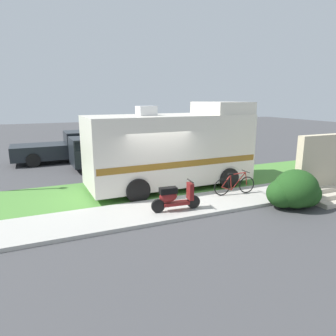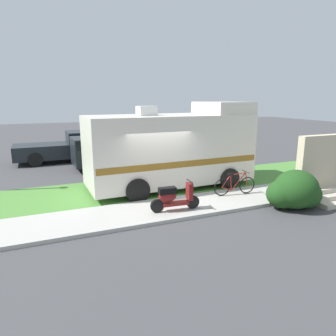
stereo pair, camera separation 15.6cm
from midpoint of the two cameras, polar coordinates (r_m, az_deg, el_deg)
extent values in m
plane|color=#424244|center=(11.40, -1.82, -5.91)|extent=(80.00, 80.00, 0.00)
cube|color=#ADAAA3|center=(10.33, 0.66, -7.57)|extent=(24.00, 2.00, 0.12)
cube|color=#4C8438|center=(12.72, -4.33, -3.72)|extent=(24.00, 3.40, 0.08)
cube|color=silver|center=(12.50, 0.02, 3.69)|extent=(6.84, 2.69, 2.74)
cube|color=silver|center=(13.58, 9.76, 11.12)|extent=(1.86, 2.43, 0.50)
cube|color=#8C601E|center=(12.57, 0.02, 1.84)|extent=(6.71, 2.70, 0.24)
cube|color=black|center=(14.18, 12.54, 6.44)|extent=(0.14, 2.13, 0.90)
cube|color=silver|center=(11.95, -4.49, 10.70)|extent=(0.72, 0.62, 0.36)
cylinder|color=black|center=(14.74, 5.45, 0.23)|extent=(0.91, 0.30, 0.90)
cylinder|color=black|center=(12.78, 10.90, -1.93)|extent=(0.91, 0.30, 0.90)
cylinder|color=black|center=(13.23, -9.55, -1.37)|extent=(0.91, 0.30, 0.90)
cylinder|color=black|center=(11.01, -6.16, -4.20)|extent=(0.91, 0.30, 0.90)
cylinder|color=black|center=(10.12, 4.36, -6.37)|extent=(0.45, 0.14, 0.44)
cylinder|color=black|center=(9.73, -2.35, -7.15)|extent=(0.45, 0.14, 0.44)
cube|color=maroon|center=(9.90, 1.08, -6.66)|extent=(0.88, 0.35, 0.10)
cube|color=black|center=(9.67, -0.42, -4.26)|extent=(0.58, 0.30, 0.20)
ellipsoid|color=maroon|center=(9.74, -0.42, -5.39)|extent=(0.62, 0.35, 0.36)
cube|color=maroon|center=(9.96, 3.75, -4.39)|extent=(0.17, 0.33, 0.56)
cylinder|color=black|center=(9.86, 3.78, -2.44)|extent=(0.08, 0.50, 0.04)
sphere|color=white|center=(9.91, 3.76, -3.39)|extent=(0.12, 0.12, 0.12)
torus|color=black|center=(12.02, 14.23, -3.08)|extent=(0.65, 0.11, 0.65)
torus|color=black|center=(11.51, 9.72, -3.57)|extent=(0.65, 0.11, 0.65)
cylinder|color=maroon|center=(11.79, 12.74, -2.42)|extent=(0.60, 0.10, 0.67)
cylinder|color=maroon|center=(11.64, 11.37, -2.68)|extent=(0.10, 0.05, 0.60)
cylinder|color=maroon|center=(11.70, 12.67, -1.03)|extent=(0.64, 0.10, 0.09)
cylinder|color=maroon|center=(11.63, 10.59, -3.82)|extent=(0.42, 0.08, 0.18)
cylinder|color=maroon|center=(11.53, 10.51, -2.42)|extent=(0.37, 0.07, 0.47)
cylinder|color=maroon|center=(11.94, 14.12, -1.95)|extent=(0.12, 0.05, 0.51)
cube|color=black|center=(11.54, 11.31, -1.13)|extent=(0.21, 0.12, 0.06)
cylinder|color=black|center=(11.84, 14.02, -0.61)|extent=(0.08, 0.52, 0.03)
cube|color=#1E2328|center=(16.47, -13.74, 3.19)|extent=(2.55, 2.02, 1.43)
cube|color=black|center=(16.41, -13.82, 4.61)|extent=(2.43, 2.04, 0.44)
cube|color=#1E2328|center=(17.30, -4.73, 2.74)|extent=(3.10, 2.04, 0.70)
cylinder|color=black|center=(15.66, -13.60, 0.41)|extent=(0.77, 0.27, 0.76)
cylinder|color=black|center=(17.44, -14.90, 1.60)|extent=(0.77, 0.27, 0.76)
cylinder|color=black|center=(16.63, -2.41, 1.50)|extent=(0.77, 0.27, 0.76)
cylinder|color=black|center=(18.32, -4.70, 2.53)|extent=(0.77, 0.27, 0.76)
cube|color=#1E2328|center=(19.28, -15.35, 4.54)|extent=(2.48, 2.08, 1.47)
cube|color=black|center=(19.23, -15.43, 5.82)|extent=(2.36, 2.09, 0.44)
cube|color=#1E2328|center=(19.09, -23.34, 2.85)|extent=(3.03, 2.09, 0.80)
cylinder|color=black|center=(20.36, -15.18, 3.17)|extent=(0.76, 0.26, 0.76)
cylinder|color=black|center=(18.47, -14.15, 2.26)|extent=(0.76, 0.26, 0.76)
cylinder|color=black|center=(20.10, -24.35, 2.34)|extent=(0.76, 0.26, 0.76)
cylinder|color=black|center=(18.18, -24.26, 1.34)|extent=(0.76, 0.26, 0.76)
cube|color=#BCB29E|center=(12.41, 27.81, -5.47)|extent=(1.40, 0.96, 0.16)
cube|color=#BCB29E|center=(12.46, 27.32, -4.58)|extent=(1.40, 0.64, 0.16)
cube|color=#BCB29E|center=(12.51, 26.83, -3.69)|extent=(1.40, 0.32, 0.16)
cube|color=beige|center=(12.52, 26.12, 0.17)|extent=(2.00, 0.30, 2.40)
ellipsoid|color=#1E4719|center=(11.13, 22.53, -3.62)|extent=(1.55, 1.40, 1.32)
ellipsoid|color=#1E4719|center=(11.01, 20.47, -4.46)|extent=(1.17, 1.05, 0.99)
ellipsoid|color=#1E4719|center=(11.35, 24.10, -4.47)|extent=(1.09, 0.98, 0.92)
cylinder|color=#B2B2B7|center=(12.62, 20.72, -3.79)|extent=(0.06, 0.06, 0.22)
cylinder|color=#B2B2B7|center=(12.59, 20.77, -3.22)|extent=(0.03, 0.03, 0.04)
cylinder|color=black|center=(12.58, 20.78, -3.10)|extent=(0.03, 0.03, 0.02)
camera|label=1|loc=(0.08, -90.39, -0.09)|focal=32.39mm
camera|label=2|loc=(0.08, 89.61, 0.09)|focal=32.39mm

